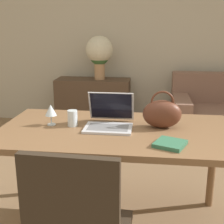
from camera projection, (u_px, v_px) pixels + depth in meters
wall_back at (140, 31)px, 4.40m from camera, size 10.00×0.06×2.70m
dining_table at (116, 140)px, 2.13m from camera, size 1.59×0.87×0.76m
sideboard at (93, 104)px, 4.43m from camera, size 1.03×0.40×0.71m
laptop at (110, 117)px, 2.16m from camera, size 0.32×0.33×0.23m
drinking_glass at (73, 118)px, 2.17m from camera, size 0.07×0.07×0.11m
wine_glass at (51, 111)px, 2.18m from camera, size 0.08×0.08×0.15m
handbag at (162, 114)px, 2.12m from camera, size 0.26×0.14×0.26m
flower_vase at (99, 53)px, 4.21m from camera, size 0.37×0.37×0.59m
book at (170, 144)px, 1.82m from camera, size 0.22×0.22×0.02m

